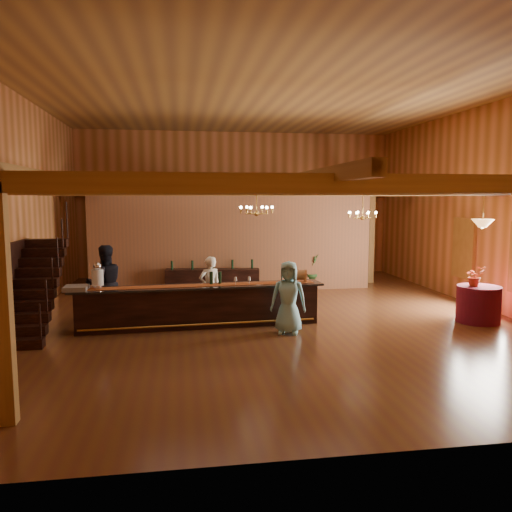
{
  "coord_description": "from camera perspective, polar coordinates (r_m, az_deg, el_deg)",
  "views": [
    {
      "loc": [
        -2.21,
        -12.29,
        3.0
      ],
      "look_at": [
        -0.23,
        0.56,
        1.48
      ],
      "focal_mm": 35.0,
      "sensor_mm": 36.0,
      "label": 1
    }
  ],
  "objects": [
    {
      "name": "bar_bottle_1",
      "position": [
        11.8,
        -5.12,
        -2.53
      ],
      "size": [
        0.07,
        0.07,
        0.3
      ],
      "primitive_type": "cylinder",
      "color": "black",
      "rests_on": "tasting_bar"
    },
    {
      "name": "chandelier_right",
      "position": [
        14.01,
        12.09,
        4.67
      ],
      "size": [
        0.8,
        0.8,
        0.81
      ],
      "color": "#B98B39",
      "rests_on": "beam_grid"
    },
    {
      "name": "partition_wall",
      "position": [
        15.95,
        -2.56,
        1.43
      ],
      "size": [
        9.0,
        0.18,
        3.1
      ],
      "primitive_type": "cube",
      "color": "brown",
      "rests_on": "floor"
    },
    {
      "name": "bartender",
      "position": [
        12.55,
        -5.31,
        -3.57
      ],
      "size": [
        0.66,
        0.54,
        1.56
      ],
      "primitive_type": "imported",
      "rotation": [
        0.0,
        0.0,
        3.47
      ],
      "color": "white",
      "rests_on": "floor"
    },
    {
      "name": "floor",
      "position": [
        12.85,
        1.42,
        -6.85
      ],
      "size": [
        14.0,
        14.0,
        0.0
      ],
      "primitive_type": "plane",
      "color": "#593219",
      "rests_on": "ground"
    },
    {
      "name": "pendant_lamp",
      "position": [
        13.03,
        24.48,
        3.43
      ],
      "size": [
        0.52,
        0.52,
        0.9
      ],
      "color": "#B98B39",
      "rests_on": "beam_grid"
    },
    {
      "name": "raffle_drum",
      "position": [
        12.07,
        5.01,
        -2.2
      ],
      "size": [
        0.34,
        0.24,
        0.3
      ],
      "color": "#A45B2F",
      "rests_on": "tasting_bar"
    },
    {
      "name": "backbar_shelf",
      "position": [
        15.56,
        -4.98,
        -2.97
      ],
      "size": [
        2.91,
        0.75,
        0.81
      ],
      "primitive_type": "cube",
      "rotation": [
        0.0,
        0.0,
        -0.11
      ],
      "color": "black",
      "rests_on": "floor"
    },
    {
      "name": "table_vase",
      "position": [
        13.14,
        23.53,
        -2.53
      ],
      "size": [
        0.19,
        0.19,
        0.29
      ],
      "primitive_type": "imported",
      "rotation": [
        0.0,
        0.0,
        0.35
      ],
      "color": "#B98B39",
      "rests_on": "round_table"
    },
    {
      "name": "wall_right",
      "position": [
        14.79,
        25.09,
        5.06
      ],
      "size": [
        0.1,
        14.0,
        5.5
      ],
      "primitive_type": "cube",
      "color": "#BF7346",
      "rests_on": "floor"
    },
    {
      "name": "window_right_back",
      "position": [
        15.67,
        22.7,
        0.83
      ],
      "size": [
        0.12,
        1.05,
        1.75
      ],
      "primitive_type": "cube",
      "color": "white",
      "rests_on": "wall_right"
    },
    {
      "name": "chandelier_left",
      "position": [
        11.99,
        0.07,
        5.33
      ],
      "size": [
        0.8,
        0.8,
        0.63
      ],
      "color": "#B98B39",
      "rests_on": "beam_grid"
    },
    {
      "name": "round_table",
      "position": [
        13.27,
        24.07,
        -5.05
      ],
      "size": [
        1.02,
        1.02,
        0.88
      ],
      "primitive_type": "cylinder",
      "color": "maroon",
      "rests_on": "floor"
    },
    {
      "name": "support_posts",
      "position": [
        12.08,
        1.86,
        -0.0
      ],
      "size": [
        9.2,
        10.2,
        3.2
      ],
      "color": "olive",
      "rests_on": "floor"
    },
    {
      "name": "ceiling",
      "position": [
        12.74,
        1.49,
        17.97
      ],
      "size": [
        14.0,
        14.0,
        0.0
      ],
      "primitive_type": "plane",
      "rotation": [
        3.14,
        0.0,
        0.0
      ],
      "color": "#A77B3C",
      "rests_on": "wall_back"
    },
    {
      "name": "table_flowers",
      "position": [
        13.12,
        23.72,
        -2.11
      ],
      "size": [
        0.45,
        0.39,
        0.49
      ],
      "primitive_type": "imported",
      "rotation": [
        0.0,
        0.0,
        -0.03
      ],
      "color": "#BE4020",
      "rests_on": "round_table"
    },
    {
      "name": "floor_plant",
      "position": [
        16.66,
        6.5,
        -1.73
      ],
      "size": [
        0.75,
        0.67,
        1.16
      ],
      "primitive_type": "imported",
      "rotation": [
        0.0,
        0.0,
        0.26
      ],
      "color": "#24481D",
      "rests_on": "floor"
    },
    {
      "name": "wall_front",
      "position": [
        5.74,
        13.96,
        3.96
      ],
      "size": [
        12.0,
        0.1,
        5.5
      ],
      "primitive_type": "cube",
      "color": "#BF7346",
      "rests_on": "floor"
    },
    {
      "name": "backroom_boxes",
      "position": [
        18.07,
        -2.57,
        -1.21
      ],
      "size": [
        4.1,
        0.6,
        1.1
      ],
      "color": "black",
      "rests_on": "floor"
    },
    {
      "name": "staff_second",
      "position": [
        12.67,
        -16.89,
        -3.01
      ],
      "size": [
        1.11,
        1.01,
        1.87
      ],
      "primitive_type": "imported",
      "rotation": [
        0.0,
        0.0,
        3.55
      ],
      "color": "black",
      "rests_on": "floor"
    },
    {
      "name": "bar_bottle_2",
      "position": [
        11.83,
        -4.15,
        -2.5
      ],
      "size": [
        0.07,
        0.07,
        0.3
      ],
      "primitive_type": "cylinder",
      "color": "black",
      "rests_on": "tasting_bar"
    },
    {
      "name": "tasting_bar",
      "position": [
        11.78,
        -6.42,
        -5.67
      ],
      "size": [
        5.86,
        1.03,
        0.98
      ],
      "rotation": [
        0.0,
        0.0,
        0.05
      ],
      "color": "black",
      "rests_on": "floor"
    },
    {
      "name": "beam_grid",
      "position": [
        12.99,
        1.06,
        7.72
      ],
      "size": [
        11.9,
        13.9,
        0.39
      ],
      "color": "olive",
      "rests_on": "wall_left"
    },
    {
      "name": "bar_bottle_0",
      "position": [
        11.8,
        -5.16,
        -2.53
      ],
      "size": [
        0.07,
        0.07,
        0.3
      ],
      "primitive_type": "cylinder",
      "color": "black",
      "rests_on": "tasting_bar"
    },
    {
      "name": "staircase",
      "position": [
        12.16,
        -24.1,
        -3.4
      ],
      "size": [
        1.0,
        2.8,
        2.0
      ],
      "color": "black",
      "rests_on": "floor"
    },
    {
      "name": "beverage_dispenser",
      "position": [
        11.71,
        -17.66,
        -2.21
      ],
      "size": [
        0.26,
        0.26,
        0.6
      ],
      "color": "silver",
      "rests_on": "tasting_bar"
    },
    {
      "name": "wall_left",
      "position": [
        12.86,
        -25.98,
        4.87
      ],
      "size": [
        0.1,
        14.0,
        5.5
      ],
      "primitive_type": "cube",
      "color": "#BF7346",
      "rests_on": "floor"
    },
    {
      "name": "guest",
      "position": [
        11.09,
        3.73,
        -4.75
      ],
      "size": [
        0.91,
        0.74,
        1.62
      ],
      "primitive_type": "imported",
      "rotation": [
        0.0,
        0.0,
        -0.32
      ],
      "color": "#7AC0CC",
      "rests_on": "floor"
    },
    {
      "name": "glass_rack_tray",
      "position": [
        11.72,
        -19.88,
        -3.47
      ],
      "size": [
        0.5,
        0.5,
        0.1
      ],
      "primitive_type": "cube",
      "color": "gray",
      "rests_on": "tasting_bar"
    },
    {
      "name": "wall_back",
      "position": [
        19.42,
        -2.22,
        5.91
      ],
      "size": [
        12.0,
        0.1,
        5.5
      ],
      "primitive_type": "cube",
      "color": "#BF7346",
      "rests_on": "floor"
    }
  ]
}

